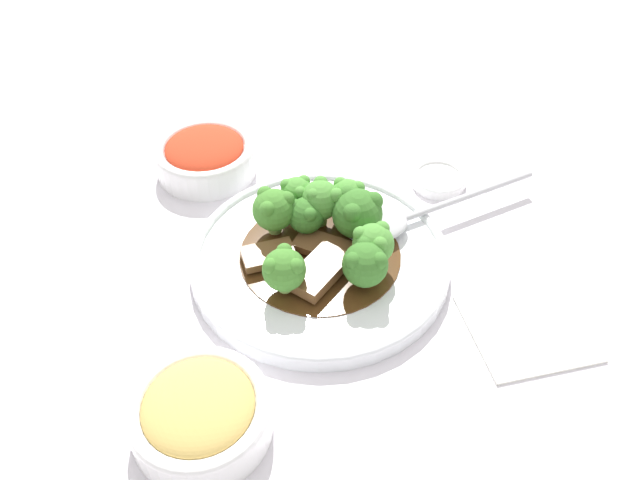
{
  "coord_description": "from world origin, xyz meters",
  "views": [
    {
      "loc": [
        -0.43,
        -0.01,
        0.45
      ],
      "look_at": [
        0.0,
        0.0,
        0.03
      ],
      "focal_mm": 35.0,
      "sensor_mm": 36.0,
      "label": 1
    }
  ],
  "objects_px": {
    "broccoli_floret_6": "(365,264)",
    "sauce_dish": "(439,179)",
    "beef_strip_2": "(322,271)",
    "broccoli_floret_1": "(357,212)",
    "side_bowl_appetizer": "(200,413)",
    "broccoli_floret_3": "(325,200)",
    "beef_strip_0": "(268,255)",
    "side_bowl_kimchi": "(206,155)",
    "broccoli_floret_2": "(297,193)",
    "broccoli_floret_5": "(306,214)",
    "main_plate": "(320,258)",
    "beef_strip_1": "(329,245)",
    "broccoli_floret_8": "(373,243)",
    "broccoli_floret_7": "(347,196)",
    "broccoli_floret_4": "(274,209)",
    "broccoli_floret_0": "(284,269)",
    "serving_spoon": "(392,221)"
  },
  "relations": [
    {
      "from": "broccoli_floret_6",
      "to": "sauce_dish",
      "type": "xyz_separation_m",
      "value": [
        0.17,
        -0.09,
        -0.04
      ]
    },
    {
      "from": "beef_strip_2",
      "to": "broccoli_floret_1",
      "type": "xyz_separation_m",
      "value": [
        0.06,
        -0.03,
        0.02
      ]
    },
    {
      "from": "side_bowl_appetizer",
      "to": "sauce_dish",
      "type": "height_order",
      "value": "side_bowl_appetizer"
    },
    {
      "from": "broccoli_floret_3",
      "to": "beef_strip_2",
      "type": "bearing_deg",
      "value": 178.09
    },
    {
      "from": "beef_strip_0",
      "to": "side_bowl_kimchi",
      "type": "relative_size",
      "value": 0.5
    },
    {
      "from": "beef_strip_0",
      "to": "beef_strip_2",
      "type": "height_order",
      "value": "beef_strip_2"
    },
    {
      "from": "beef_strip_2",
      "to": "broccoli_floret_1",
      "type": "height_order",
      "value": "broccoli_floret_1"
    },
    {
      "from": "beef_strip_0",
      "to": "broccoli_floret_2",
      "type": "bearing_deg",
      "value": -21.82
    },
    {
      "from": "broccoli_floret_2",
      "to": "broccoli_floret_3",
      "type": "height_order",
      "value": "broccoli_floret_3"
    },
    {
      "from": "broccoli_floret_5",
      "to": "side_bowl_appetizer",
      "type": "xyz_separation_m",
      "value": [
        -0.21,
        0.08,
        -0.02
      ]
    },
    {
      "from": "main_plate",
      "to": "side_bowl_appetizer",
      "type": "bearing_deg",
      "value": 153.55
    },
    {
      "from": "broccoli_floret_1",
      "to": "broccoli_floret_2",
      "type": "relative_size",
      "value": 1.15
    },
    {
      "from": "beef_strip_1",
      "to": "side_bowl_appetizer",
      "type": "relative_size",
      "value": 0.68
    },
    {
      "from": "broccoli_floret_2",
      "to": "broccoli_floret_3",
      "type": "relative_size",
      "value": 0.89
    },
    {
      "from": "main_plate",
      "to": "broccoli_floret_8",
      "type": "relative_size",
      "value": 5.5
    },
    {
      "from": "beef_strip_0",
      "to": "broccoli_floret_5",
      "type": "height_order",
      "value": "broccoli_floret_5"
    },
    {
      "from": "main_plate",
      "to": "broccoli_floret_2",
      "type": "bearing_deg",
      "value": 23.86
    },
    {
      "from": "beef_strip_2",
      "to": "broccoli_floret_6",
      "type": "height_order",
      "value": "broccoli_floret_6"
    },
    {
      "from": "main_plate",
      "to": "broccoli_floret_3",
      "type": "distance_m",
      "value": 0.06
    },
    {
      "from": "broccoli_floret_3",
      "to": "broccoli_floret_7",
      "type": "height_order",
      "value": "broccoli_floret_3"
    },
    {
      "from": "broccoli_floret_7",
      "to": "broccoli_floret_8",
      "type": "relative_size",
      "value": 0.94
    },
    {
      "from": "broccoli_floret_4",
      "to": "beef_strip_0",
      "type": "bearing_deg",
      "value": 174.55
    },
    {
      "from": "side_bowl_kimchi",
      "to": "sauce_dish",
      "type": "relative_size",
      "value": 1.88
    },
    {
      "from": "broccoli_floret_0",
      "to": "beef_strip_2",
      "type": "bearing_deg",
      "value": -63.75
    },
    {
      "from": "broccoli_floret_4",
      "to": "side_bowl_appetizer",
      "type": "distance_m",
      "value": 0.21
    },
    {
      "from": "serving_spoon",
      "to": "broccoli_floret_4",
      "type": "bearing_deg",
      "value": 94.26
    },
    {
      "from": "beef_strip_0",
      "to": "sauce_dish",
      "type": "xyz_separation_m",
      "value": [
        0.14,
        -0.18,
        -0.02
      ]
    },
    {
      "from": "broccoli_floret_8",
      "to": "broccoli_floret_5",
      "type": "bearing_deg",
      "value": 54.38
    },
    {
      "from": "broccoli_floret_1",
      "to": "side_bowl_kimchi",
      "type": "bearing_deg",
      "value": 53.52
    },
    {
      "from": "broccoli_floret_5",
      "to": "broccoli_floret_7",
      "type": "bearing_deg",
      "value": -59.87
    },
    {
      "from": "broccoli_floret_2",
      "to": "beef_strip_2",
      "type": "bearing_deg",
      "value": -163.29
    },
    {
      "from": "broccoli_floret_0",
      "to": "broccoli_floret_5",
      "type": "height_order",
      "value": "broccoli_floret_0"
    },
    {
      "from": "broccoli_floret_3",
      "to": "serving_spoon",
      "type": "distance_m",
      "value": 0.07
    },
    {
      "from": "beef_strip_1",
      "to": "broccoli_floret_2",
      "type": "bearing_deg",
      "value": 33.19
    },
    {
      "from": "beef_strip_2",
      "to": "side_bowl_appetizer",
      "type": "height_order",
      "value": "side_bowl_appetizer"
    },
    {
      "from": "side_bowl_appetizer",
      "to": "sauce_dish",
      "type": "xyz_separation_m",
      "value": [
        0.31,
        -0.22,
        -0.02
      ]
    },
    {
      "from": "side_bowl_appetizer",
      "to": "broccoli_floret_8",
      "type": "bearing_deg",
      "value": -40.48
    },
    {
      "from": "beef_strip_0",
      "to": "broccoli_floret_2",
      "type": "relative_size",
      "value": 1.27
    },
    {
      "from": "broccoli_floret_6",
      "to": "broccoli_floret_8",
      "type": "height_order",
      "value": "broccoli_floret_8"
    },
    {
      "from": "main_plate",
      "to": "sauce_dish",
      "type": "distance_m",
      "value": 0.19
    },
    {
      "from": "side_bowl_appetizer",
      "to": "beef_strip_2",
      "type": "bearing_deg",
      "value": -31.88
    },
    {
      "from": "beef_strip_2",
      "to": "broccoli_floret_4",
      "type": "relative_size",
      "value": 1.48
    },
    {
      "from": "broccoli_floret_5",
      "to": "side_bowl_kimchi",
      "type": "bearing_deg",
      "value": 44.37
    },
    {
      "from": "broccoli_floret_3",
      "to": "broccoli_floret_7",
      "type": "bearing_deg",
      "value": -63.29
    },
    {
      "from": "broccoli_floret_7",
      "to": "serving_spoon",
      "type": "xyz_separation_m",
      "value": [
        -0.01,
        -0.05,
        -0.02
      ]
    },
    {
      "from": "beef_strip_0",
      "to": "broccoli_floret_4",
      "type": "distance_m",
      "value": 0.05
    },
    {
      "from": "broccoli_floret_2",
      "to": "side_bowl_appetizer",
      "type": "height_order",
      "value": "broccoli_floret_2"
    },
    {
      "from": "beef_strip_1",
      "to": "broccoli_floret_5",
      "type": "bearing_deg",
      "value": 42.92
    },
    {
      "from": "broccoli_floret_0",
      "to": "side_bowl_kimchi",
      "type": "xyz_separation_m",
      "value": [
        0.2,
        0.1,
        -0.02
      ]
    },
    {
      "from": "broccoli_floret_1",
      "to": "broccoli_floret_4",
      "type": "xyz_separation_m",
      "value": [
        0.0,
        0.08,
        0.0
      ]
    }
  ]
}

